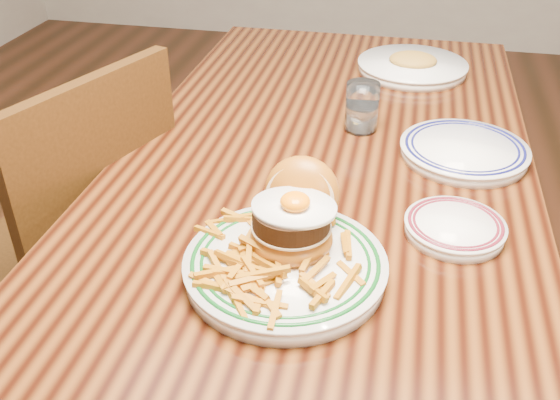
% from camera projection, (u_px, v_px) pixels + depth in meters
% --- Properties ---
extents(floor, '(6.00, 6.00, 0.00)m').
position_uv_depth(floor, '(314.00, 395.00, 1.71)').
color(floor, black).
rests_on(floor, ground).
extents(table, '(0.85, 1.60, 0.75)m').
position_uv_depth(table, '(323.00, 190.00, 1.35)').
color(table, black).
rests_on(table, floor).
extents(chair_left, '(0.56, 0.56, 0.93)m').
position_uv_depth(chair_left, '(78.00, 245.00, 1.45)').
color(chair_left, '#3D230C').
rests_on(chair_left, floor).
extents(main_plate, '(0.32, 0.33, 0.15)m').
position_uv_depth(main_plate, '(288.00, 247.00, 0.96)').
color(main_plate, white).
rests_on(main_plate, table).
extents(side_plate, '(0.17, 0.17, 0.03)m').
position_uv_depth(side_plate, '(455.00, 227.00, 1.06)').
color(side_plate, white).
rests_on(side_plate, table).
extents(rear_plate, '(0.26, 0.26, 0.03)m').
position_uv_depth(rear_plate, '(464.00, 150.00, 1.28)').
color(rear_plate, white).
rests_on(rear_plate, table).
extents(water_glass, '(0.07, 0.07, 0.11)m').
position_uv_depth(water_glass, '(362.00, 110.00, 1.37)').
color(water_glass, white).
rests_on(water_glass, table).
extents(far_plate, '(0.29, 0.29, 0.05)m').
position_uv_depth(far_plate, '(412.00, 66.00, 1.69)').
color(far_plate, white).
rests_on(far_plate, table).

